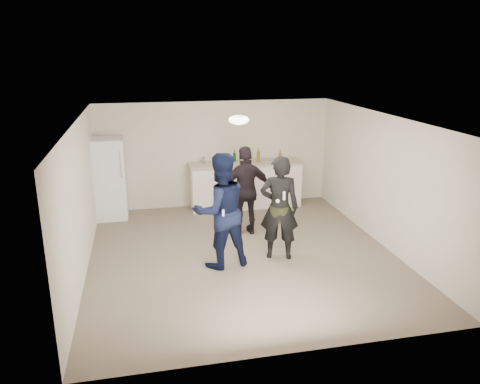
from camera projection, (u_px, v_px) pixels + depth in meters
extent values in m
plane|color=#6B5B4C|center=(242.00, 254.00, 8.65)|extent=(6.00, 6.00, 0.00)
plane|color=silver|center=(242.00, 119.00, 7.92)|extent=(6.00, 6.00, 0.00)
plane|color=beige|center=(215.00, 154.00, 11.09)|extent=(6.00, 0.00, 6.00)
plane|color=beige|center=(297.00, 262.00, 5.48)|extent=(6.00, 0.00, 6.00)
plane|color=beige|center=(80.00, 200.00, 7.73)|extent=(0.00, 6.00, 6.00)
plane|color=beige|center=(384.00, 181.00, 8.84)|extent=(0.00, 6.00, 6.00)
cube|color=white|center=(246.00, 186.00, 11.13)|extent=(2.60, 0.56, 1.05)
cube|color=#C5B098|center=(246.00, 163.00, 10.97)|extent=(2.68, 0.64, 0.04)
cube|color=white|center=(109.00, 179.00, 10.33)|extent=(0.70, 0.70, 1.80)
cylinder|color=silver|center=(121.00, 164.00, 9.92)|extent=(0.02, 0.02, 0.60)
ellipsoid|color=white|center=(239.00, 120.00, 8.22)|extent=(0.36, 0.36, 0.16)
cylinder|color=#ADADB1|center=(203.00, 160.00, 10.83)|extent=(0.08, 0.08, 0.17)
imported|color=#101A44|center=(220.00, 211.00, 7.94)|extent=(1.12, 0.96, 2.02)
imported|color=black|center=(279.00, 208.00, 8.28)|extent=(0.79, 0.63, 1.90)
cylinder|color=#2D3518|center=(279.00, 213.00, 8.31)|extent=(0.34, 0.34, 0.28)
imported|color=black|center=(246.00, 191.00, 9.39)|extent=(1.08, 0.47, 1.82)
cube|color=white|center=(223.00, 214.00, 7.67)|extent=(0.04, 0.04, 0.15)
sphere|color=white|center=(230.00, 217.00, 7.74)|extent=(0.07, 0.07, 0.07)
cube|color=silver|center=(284.00, 196.00, 7.96)|extent=(0.04, 0.04, 0.15)
sphere|color=white|center=(278.00, 201.00, 7.99)|extent=(0.07, 0.07, 0.07)
cylinder|color=brown|center=(280.00, 158.00, 11.01)|extent=(0.08, 0.08, 0.20)
cylinder|color=#124012|center=(235.00, 157.00, 11.06)|extent=(0.07, 0.07, 0.20)
cylinder|color=brown|center=(258.00, 157.00, 11.01)|extent=(0.07, 0.07, 0.24)
cylinder|color=silver|center=(243.00, 157.00, 11.09)|extent=(0.07, 0.07, 0.19)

